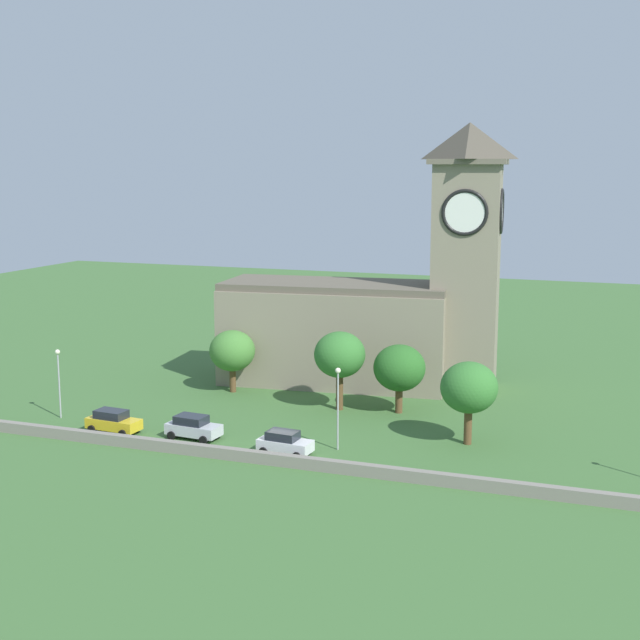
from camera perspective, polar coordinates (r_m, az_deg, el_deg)
name	(u,v)px	position (r m, az deg, el deg)	size (l,w,h in m)	color
ground_plane	(341,402)	(83.43, 1.39, -5.38)	(200.00, 200.00, 0.00)	#3D6633
church	(376,309)	(89.03, 3.70, 0.73)	(28.95, 11.94, 26.24)	gray
quay_barrier	(263,458)	(66.78, -3.72, -8.93)	(59.17, 0.70, 0.89)	gray
car_yellow	(113,421)	(75.95, -13.31, -6.43)	(4.77, 2.46, 1.92)	gold
car_silver	(193,427)	(73.11, -8.26, -6.91)	(4.63, 2.58, 1.92)	silver
car_white	(285,443)	(68.53, -2.32, -7.99)	(4.33, 2.42, 1.86)	silver
streetlamp_west_end	(59,372)	(80.71, -16.65, -3.24)	(0.44, 0.44, 6.21)	#9EA0A5
streetlamp_west_mid	(338,395)	(68.64, 1.17, -4.89)	(0.44, 0.44, 6.62)	#9EA0A5
tree_churchyard	(340,355)	(79.79, 1.29, -2.30)	(4.69, 4.69, 7.29)	brown
tree_riverside_east	(399,368)	(79.28, 5.19, -3.14)	(4.70, 4.70, 6.29)	brown
tree_riverside_west	(469,388)	(70.97, 9.68, -4.38)	(4.59, 4.59, 6.76)	brown
tree_by_tower	(232,351)	(86.73, -5.73, -2.02)	(4.51, 4.51, 6.21)	brown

